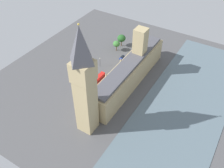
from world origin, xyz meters
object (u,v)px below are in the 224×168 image
Objects in this scene: pedestrian_trailing at (116,80)px; plane_tree_by_river_gate at (117,44)px; street_lamp_opposite_hall at (100,61)px; car_dark_green_under_trees at (84,95)px; plane_tree_kerbside at (121,38)px; car_blue_far_end at (122,57)px; parliament_building at (130,71)px; double_decker_bus_corner at (99,79)px; clock_tower at (84,82)px.

plane_tree_by_river_gate is at bearing -84.70° from pedestrian_trailing.
pedestrian_trailing is at bearing 156.21° from street_lamp_opposite_hall.
pedestrian_trailing is (-8.57, -21.22, -0.12)m from car_dark_green_under_trees.
pedestrian_trailing is 0.19× the size of plane_tree_kerbside.
street_lamp_opposite_hall reaches higher than car_dark_green_under_trees.
car_blue_far_end is 0.75× the size of street_lamp_opposite_hall.
parliament_building is 10.61× the size of street_lamp_opposite_hall.
double_decker_bus_corner is 2.39× the size of car_dark_green_under_trees.
car_dark_green_under_trees is (16.33, 24.45, -7.47)m from parliament_building.
clock_tower is 5.43× the size of double_decker_bus_corner.
pedestrian_trailing is at bearing -80.01° from clock_tower.
street_lamp_opposite_hall reaches higher than pedestrian_trailing.
parliament_building is 30.34m from car_dark_green_under_trees.
clock_tower is 68.46m from car_blue_far_end.
parliament_building reaches higher than plane_tree_by_river_gate.
double_decker_bus_corner reaches higher than car_blue_far_end.
plane_tree_kerbside is (7.90, -56.79, 5.44)m from car_dark_green_under_trees.
parliament_building is 15.67× the size of car_dark_green_under_trees.
parliament_building is 25.98m from car_blue_far_end.
clock_tower reaches higher than pedestrian_trailing.
plane_tree_by_river_gate is 0.86× the size of plane_tree_kerbside.
plane_tree_by_river_gate is at bearing 90.09° from plane_tree_kerbside.
street_lamp_opposite_hall is (22.68, -45.00, -25.10)m from clock_tower.
parliament_building is 6.55× the size of double_decker_bus_corner.
double_decker_bus_corner is 43.61m from plane_tree_kerbside.
double_decker_bus_corner is 1.62× the size of street_lamp_opposite_hall.
plane_tree_by_river_gate reaches higher than double_decker_bus_corner.
double_decker_bus_corner is (15.54, 10.24, -5.73)m from parliament_building.
car_dark_green_under_trees is at bearing 97.92° from plane_tree_kerbside.
car_blue_far_end is 29.46m from double_decker_bus_corner.
street_lamp_opposite_hall is at bearing 90.96° from plane_tree_kerbside.
pedestrian_trailing is 39.59m from plane_tree_kerbside.
clock_tower reaches higher than plane_tree_by_river_gate.
plane_tree_kerbside reaches higher than street_lamp_opposite_hall.
car_dark_green_under_trees reaches higher than pedestrian_trailing.
plane_tree_by_river_gate is at bearing -46.38° from parliament_building.
pedestrian_trailing is at bearing -136.69° from double_decker_bus_corner.
pedestrian_trailing is at bearing 113.62° from car_blue_far_end.
clock_tower is at bearing 109.17° from plane_tree_by_river_gate.
plane_tree_by_river_gate is 21.62m from street_lamp_opposite_hall.
parliament_building is at bearing 170.85° from street_lamp_opposite_hall.
clock_tower is 56.30m from street_lamp_opposite_hall.
car_blue_far_end is 1.11× the size of car_dark_green_under_trees.
pedestrian_trailing is 0.23× the size of plane_tree_by_river_gate.
double_decker_bus_corner is at bearing 103.68° from plane_tree_by_river_gate.
plane_tree_kerbside is (16.47, -35.57, 5.56)m from pedestrian_trailing.
parliament_building is 24.36m from street_lamp_opposite_hall.
car_dark_green_under_trees is at bearing 43.43° from pedestrian_trailing.
pedestrian_trailing is at bearing 22.57° from parliament_building.
double_decker_bus_corner is 10.64m from pedestrian_trailing.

